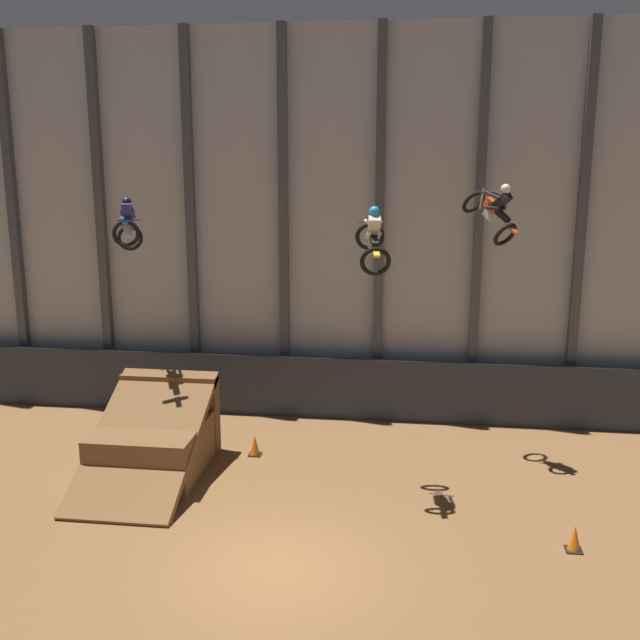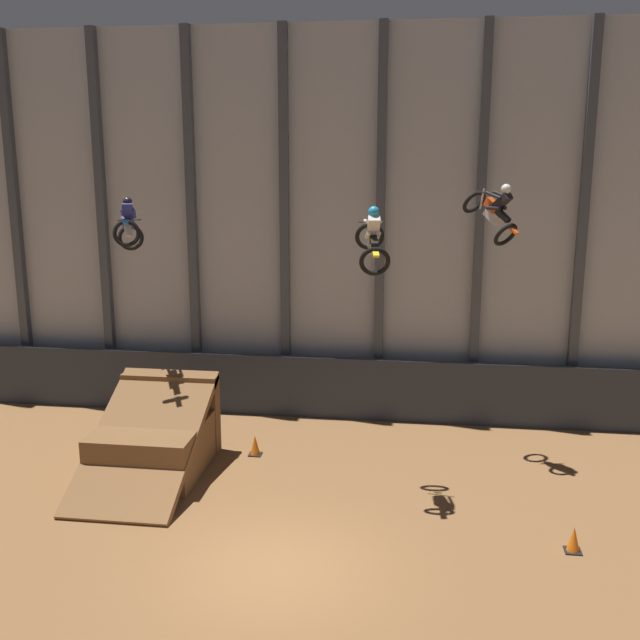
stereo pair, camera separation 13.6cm
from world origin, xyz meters
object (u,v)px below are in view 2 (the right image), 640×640
Objects in this scene: rider_bike_right_air at (494,212)px; traffic_cone_near_ramp at (574,540)px; dirt_ramp at (156,439)px; rider_bike_center_air at (373,240)px; traffic_cone_arena_edge at (255,446)px; rider_bike_left_air at (128,227)px.

rider_bike_right_air is 2.94× the size of traffic_cone_near_ramp.
traffic_cone_near_ramp is (10.47, -3.02, -0.55)m from dirt_ramp.
rider_bike_center_air reaches higher than traffic_cone_arena_edge.
rider_bike_right_air is (3.03, 2.63, 0.50)m from rider_bike_center_air.
rider_bike_right_air reaches higher than traffic_cone_arena_edge.
traffic_cone_near_ramp is at bearing -116.20° from rider_bike_right_air.
rider_bike_center_air is at bearing -27.78° from traffic_cone_arena_edge.
rider_bike_left_air is 0.94× the size of rider_bike_center_air.
rider_bike_right_air is 9.28m from traffic_cone_arena_edge.
rider_bike_left_air is 7.16m from rider_bike_center_air.
traffic_cone_arena_edge is at bearing -20.72° from rider_bike_left_air.
rider_bike_left_air is at bearing 126.44° from dirt_ramp.
rider_bike_left_air is at bearing 158.99° from traffic_cone_near_ramp.
dirt_ramp is 8.29× the size of traffic_cone_arena_edge.
rider_bike_right_air reaches higher than traffic_cone_near_ramp.
traffic_cone_arena_edge is at bearing 152.10° from traffic_cone_near_ramp.
rider_bike_left_air is 1.04× the size of rider_bike_right_air.
rider_bike_left_air is 7.09m from traffic_cone_arena_edge.
rider_bike_center_air is 7.24m from traffic_cone_arena_edge.
dirt_ramp is 5.87m from rider_bike_left_air.
dirt_ramp is 8.11m from rider_bike_center_air.
rider_bike_center_air is at bearing -33.72° from rider_bike_left_air.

